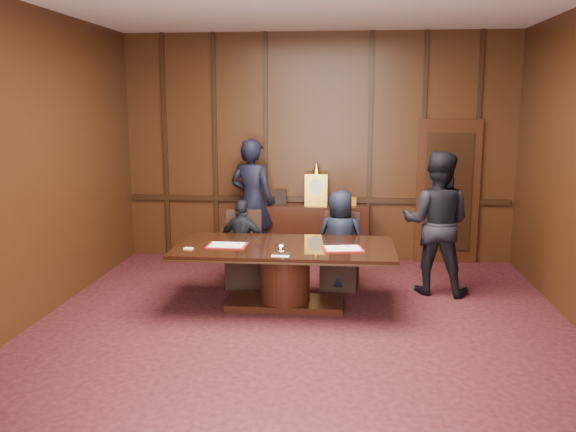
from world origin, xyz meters
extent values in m
plane|color=black|center=(0.00, 0.00, 0.00)|extent=(7.00, 7.00, 0.00)
cube|color=black|center=(0.00, 3.50, 1.75)|extent=(6.00, 0.04, 3.50)
cube|color=black|center=(0.00, -3.50, 1.75)|extent=(6.00, 0.04, 3.50)
cube|color=black|center=(-3.00, 0.00, 1.75)|extent=(0.04, 7.00, 3.50)
cube|color=black|center=(0.00, 3.47, 0.95)|extent=(5.90, 0.05, 0.08)
cube|color=black|center=(2.00, 3.46, 1.10)|extent=(0.95, 0.06, 2.20)
sphere|color=gold|center=(1.63, 3.39, 1.05)|extent=(0.08, 0.08, 0.08)
cube|color=black|center=(0.00, 3.26, 0.45)|extent=(1.60, 0.45, 0.90)
cube|color=black|center=(-0.70, 3.26, 0.03)|extent=(0.12, 0.40, 0.06)
cube|color=black|center=(0.70, 3.26, 0.03)|extent=(0.12, 0.40, 0.06)
cube|color=gold|center=(0.00, 3.26, 1.14)|extent=(0.34, 0.18, 0.48)
cylinder|color=white|center=(0.00, 3.16, 1.20)|extent=(0.22, 0.03, 0.22)
cone|color=gold|center=(0.00, 3.26, 1.46)|extent=(0.14, 0.14, 0.16)
cube|color=black|center=(-0.55, 3.28, 1.01)|extent=(0.18, 0.04, 0.22)
cube|color=#C86C17|center=(0.50, 3.28, 0.96)|extent=(0.22, 0.12, 0.12)
cube|color=black|center=(-0.26, 1.10, 0.04)|extent=(1.40, 0.60, 0.08)
cylinder|color=black|center=(-0.26, 1.10, 0.39)|extent=(0.60, 0.60, 0.62)
cube|color=black|center=(-0.26, 1.10, 0.71)|extent=(2.62, 1.32, 0.02)
cube|color=black|center=(-0.26, 1.10, 0.73)|extent=(2.60, 1.30, 0.06)
cube|color=#AC100F|center=(-0.95, 1.01, 0.77)|extent=(0.46, 0.34, 0.01)
cube|color=white|center=(-0.95, 1.01, 0.78)|extent=(0.40, 0.29, 0.01)
cube|color=#AC100F|center=(0.43, 0.97, 0.77)|extent=(0.51, 0.40, 0.01)
cube|color=white|center=(0.43, 0.97, 0.78)|extent=(0.44, 0.34, 0.01)
cube|color=white|center=(-0.26, 0.65, 0.77)|extent=(0.20, 0.14, 0.01)
ellipsoid|color=white|center=(-0.26, 0.65, 0.82)|extent=(0.13, 0.13, 0.10)
cube|color=#FFEB7C|center=(-1.36, 0.81, 0.77)|extent=(0.11, 0.09, 0.01)
cube|color=black|center=(-0.91, 1.95, 0.23)|extent=(0.54, 0.54, 0.46)
cube|color=black|center=(-0.94, 2.16, 0.72)|extent=(0.48, 0.12, 0.55)
cylinder|color=black|center=(-1.11, 1.75, 0.12)|extent=(0.04, 0.04, 0.23)
cylinder|color=black|center=(-0.71, 2.15, 0.12)|extent=(0.04, 0.04, 0.23)
cube|color=black|center=(0.39, 1.95, 0.23)|extent=(0.52, 0.52, 0.46)
cube|color=black|center=(0.41, 2.16, 0.72)|extent=(0.48, 0.11, 0.55)
cylinder|color=black|center=(0.19, 1.75, 0.12)|extent=(0.04, 0.04, 0.23)
cylinder|color=black|center=(0.59, 2.15, 0.12)|extent=(0.04, 0.04, 0.23)
imported|color=black|center=(-0.91, 1.90, 0.59)|extent=(0.73, 0.43, 1.18)
imported|color=black|center=(0.39, 1.90, 0.66)|extent=(0.70, 0.51, 1.33)
imported|color=black|center=(-0.97, 3.10, 0.96)|extent=(0.81, 0.66, 1.92)
imported|color=black|center=(1.62, 1.86, 0.92)|extent=(1.04, 0.90, 1.84)
camera|label=1|loc=(0.46, -5.95, 2.43)|focal=38.00mm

